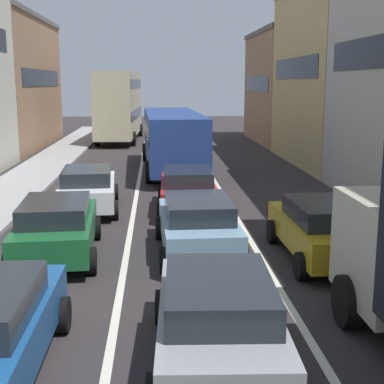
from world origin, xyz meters
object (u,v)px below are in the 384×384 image
object	(u,v)px
sedan_left_lane_fourth	(88,188)
bus_mid_queue_primary	(172,136)
sedan_left_lane_third	(57,226)
hatchback_centre_lane_third	(198,224)
sedan_centre_lane_second	(218,317)
sedan_right_lane_behind_truck	(323,228)
bus_far_queue_secondary	(119,103)
coupe_centre_lane_fourth	(188,189)

from	to	relation	value
sedan_left_lane_fourth	bus_mid_queue_primary	xyz separation A→B (m)	(3.14, 8.30, 0.96)
sedan_left_lane_third	sedan_left_lane_fourth	bearing A→B (deg)	-5.52
hatchback_centre_lane_third	sedan_centre_lane_second	bearing A→B (deg)	177.19
sedan_centre_lane_second	sedan_left_lane_third	xyz separation A→B (m)	(-3.44, 5.68, 0.00)
sedan_left_lane_fourth	sedan_left_lane_third	bearing A→B (deg)	174.35
bus_mid_queue_primary	sedan_right_lane_behind_truck	bearing A→B (deg)	-168.95
sedan_left_lane_third	sedan_left_lane_fourth	size ratio (longest dim) A/B	1.00
sedan_centre_lane_second	hatchback_centre_lane_third	bearing A→B (deg)	1.25
sedan_left_lane_fourth	sedan_centre_lane_second	bearing A→B (deg)	-166.97
hatchback_centre_lane_third	sedan_right_lane_behind_truck	distance (m)	3.14
sedan_left_lane_fourth	bus_far_queue_secondary	world-z (taller)	bus_far_queue_secondary
bus_far_queue_secondary	sedan_left_lane_fourth	bearing A→B (deg)	-176.77
hatchback_centre_lane_third	sedan_left_lane_fourth	size ratio (longest dim) A/B	0.99
sedan_left_lane_third	sedan_right_lane_behind_truck	bearing A→B (deg)	-98.97
sedan_right_lane_behind_truck	bus_mid_queue_primary	xyz separation A→B (m)	(-3.33, 14.04, 0.96)
sedan_centre_lane_second	sedan_right_lane_behind_truck	size ratio (longest dim) A/B	1.01
sedan_centre_lane_second	sedan_left_lane_third	distance (m)	6.64
sedan_right_lane_behind_truck	bus_mid_queue_primary	distance (m)	14.46
coupe_centre_lane_fourth	bus_mid_queue_primary	distance (m)	8.72
sedan_centre_lane_second	sedan_left_lane_fourth	world-z (taller)	same
bus_mid_queue_primary	bus_far_queue_secondary	xyz separation A→B (m)	(-3.47, 14.47, 1.07)
coupe_centre_lane_fourth	sedan_left_lane_fourth	distance (m)	3.43
coupe_centre_lane_fourth	bus_far_queue_secondary	world-z (taller)	bus_far_queue_secondary
sedan_left_lane_third	bus_far_queue_secondary	world-z (taller)	bus_far_queue_secondary
hatchback_centre_lane_third	sedan_left_lane_third	world-z (taller)	same
sedan_left_lane_third	coupe_centre_lane_fourth	bearing A→B (deg)	-40.55
sedan_right_lane_behind_truck	bus_far_queue_secondary	size ratio (longest dim) A/B	0.41
sedan_centre_lane_second	bus_far_queue_secondary	distance (m)	33.84
sedan_centre_lane_second	sedan_left_lane_third	size ratio (longest dim) A/B	0.99
hatchback_centre_lane_third	bus_far_queue_secondary	world-z (taller)	bus_far_queue_secondary
sedan_centre_lane_second	bus_far_queue_secondary	xyz separation A→B (m)	(-3.61, 33.58, 2.03)
sedan_left_lane_third	sedan_right_lane_behind_truck	world-z (taller)	same
sedan_right_lane_behind_truck	sedan_centre_lane_second	bearing A→B (deg)	147.06
hatchback_centre_lane_third	sedan_right_lane_behind_truck	size ratio (longest dim) A/B	1.01
coupe_centre_lane_fourth	sedan_left_lane_fourth	world-z (taller)	same
hatchback_centre_lane_third	bus_mid_queue_primary	world-z (taller)	bus_mid_queue_primary
coupe_centre_lane_fourth	bus_far_queue_secondary	bearing A→B (deg)	10.39
bus_mid_queue_primary	sedan_left_lane_fourth	bearing A→B (deg)	156.97
hatchback_centre_lane_third	bus_mid_queue_primary	distance (m)	13.47
bus_far_queue_secondary	hatchback_centre_lane_third	bearing A→B (deg)	-169.99
coupe_centre_lane_fourth	sedan_right_lane_behind_truck	world-z (taller)	same
hatchback_centre_lane_third	coupe_centre_lane_fourth	size ratio (longest dim) A/B	1.00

